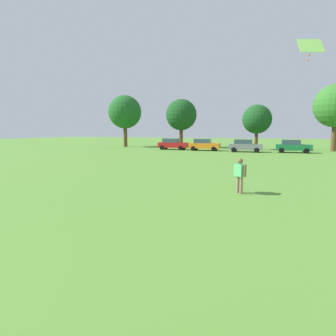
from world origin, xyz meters
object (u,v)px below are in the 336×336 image
parked_car_gray_2 (245,146)px  parked_car_green_3 (293,146)px  kite (311,47)px  tree_far_left (125,112)px  adult_bystander (240,173)px  tree_right (257,119)px  parked_car_red_0 (172,144)px  tree_far_right (336,106)px  tree_left (181,115)px  parked_car_orange_1 (204,145)px

parked_car_gray_2 → parked_car_green_3: (5.95, 0.75, 0.00)m
kite → tree_far_left: bearing=132.1°
parked_car_gray_2 → adult_bystander: bearing=-86.1°
parked_car_green_3 → tree_right: (-4.76, 4.46, 3.64)m
kite → parked_car_gray_2: (-4.74, 22.78, -6.21)m
parked_car_gray_2 → parked_car_red_0: bearing=172.8°
kite → tree_far_right: size_ratio=0.15×
adult_bystander → tree_far_left: (-22.74, 32.01, 5.09)m
adult_bystander → tree_right: 31.74m
parked_car_green_3 → parked_car_red_0: bearing=177.9°
tree_left → parked_car_red_0: bearing=-86.1°
tree_far_left → tree_far_right: (32.38, -0.42, 0.14)m
parked_car_gray_2 → parked_car_orange_1: bearing=171.8°
adult_bystander → parked_car_red_0: parked_car_red_0 is taller
parked_car_red_0 → tree_far_right: 23.11m
parked_car_red_0 → tree_left: (-0.39, 5.76, 4.61)m
parked_car_red_0 → adult_bystander: bearing=-65.7°
parked_car_orange_1 → parked_car_gray_2: bearing=-8.2°
adult_bystander → tree_right: bearing=137.0°
parked_car_gray_2 → parked_car_green_3: 5.99m
kite → tree_right: (-3.55, 27.98, -2.57)m
tree_left → tree_far_right: (22.53, -1.86, 0.72)m
tree_far_right → parked_car_red_0: bearing=-170.0°
tree_left → kite: bearing=-62.1°
kite → tree_far_right: bearing=76.6°
parked_car_orange_1 → tree_far_right: bearing=14.4°
tree_right → tree_far_right: 10.37m
adult_bystander → kite: kite is taller
parked_car_orange_1 → tree_left: bearing=130.4°
tree_far_left → parked_car_green_3: bearing=-10.4°
parked_car_gray_2 → tree_left: (-11.11, 7.11, 4.61)m
adult_bystander → tree_far_left: tree_far_left is taller
tree_far_left → parked_car_red_0: bearing=-22.9°
adult_bystander → tree_right: (-0.59, 31.53, 3.54)m
parked_car_green_3 → tree_far_left: size_ratio=0.48×
parked_car_green_3 → tree_far_right: tree_far_right is taller
tree_far_left → tree_right: size_ratio=1.34×
parked_car_gray_2 → tree_far_right: (11.42, 5.25, 5.33)m
tree_right → parked_car_green_3: bearing=-43.1°
tree_left → tree_right: size_ratio=1.21×
tree_right → parked_car_gray_2: bearing=-102.8°
parked_car_green_3 → tree_left: size_ratio=0.53×
kite → parked_car_red_0: size_ratio=0.31×
kite → parked_car_green_3: (1.21, 23.52, -6.21)m
kite → parked_car_gray_2: bearing=101.8°
parked_car_green_3 → tree_far_right: size_ratio=0.47×
parked_car_gray_2 → parked_car_green_3: bearing=7.2°
parked_car_gray_2 → parked_car_green_3: same height
adult_bystander → kite: size_ratio=1.19×
tree_far_left → tree_left: 9.97m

